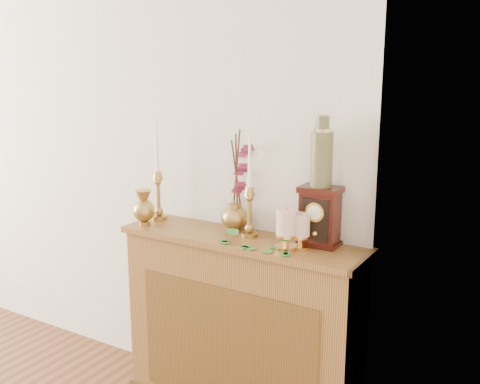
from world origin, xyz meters
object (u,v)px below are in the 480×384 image
Objects in this scene: candlestick_center at (249,204)px; ceramic_vase at (322,155)px; mantel_clock at (320,217)px; ginger_jar at (241,184)px; candlestick_left at (158,187)px; bud_vase at (144,208)px.

candlestick_center is 1.57× the size of ceramic_vase.
candlestick_center is 0.34m from mantel_clock.
candlestick_left is at bearing -171.14° from ginger_jar.
ginger_jar reaches higher than candlestick_center.
bud_vase is 0.67× the size of mantel_clock.
candlestick_center is at bearing -1.73° from candlestick_left.
ceramic_vase is at bearing 8.69° from candlestick_center.
bud_vase is 0.92m from mantel_clock.
mantel_clock is (0.34, 0.05, -0.03)m from candlestick_center.
candlestick_left is 0.94m from ceramic_vase.
bud_vase is 0.58× the size of ceramic_vase.
ceramic_vase reaches higher than mantel_clock.
candlestick_left is 0.91m from mantel_clock.
candlestick_center is at bearing -172.73° from mantel_clock.
bud_vase is at bearing -87.37° from candlestick_left.
bud_vase is (0.01, -0.13, -0.08)m from candlestick_left.
ceramic_vase is at bearing 10.06° from bud_vase.
ceramic_vase reaches higher than candlestick_left.
ceramic_vase is (0.90, 0.16, 0.33)m from bud_vase.
ginger_jar is (0.46, 0.20, 0.14)m from bud_vase.
mantel_clock is at bearing -89.00° from ceramic_vase.
mantel_clock is at bearing 9.91° from bud_vase.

